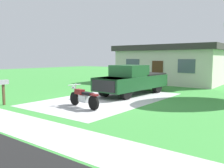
{
  "coord_description": "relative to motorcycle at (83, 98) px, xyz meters",
  "views": [
    {
      "loc": [
        8.31,
        -10.62,
        2.34
      ],
      "look_at": [
        0.37,
        -0.13,
        0.9
      ],
      "focal_mm": 38.18,
      "sensor_mm": 36.0,
      "label": 1
    }
  ],
  "objects": [
    {
      "name": "driveway_pad",
      "position": [
        -0.5,
        2.56,
        -0.47
      ],
      "size": [
        5.2,
        9.0,
        0.01
      ],
      "primitive_type": "cube",
      "color": "#B6B6B6",
      "rests_on": "ground"
    },
    {
      "name": "neighbor_house",
      "position": [
        -1.43,
        13.14,
        1.32
      ],
      "size": [
        9.6,
        5.6,
        3.5
      ],
      "color": "beige",
      "rests_on": "ground"
    },
    {
      "name": "ground_plane",
      "position": [
        -0.5,
        2.56,
        -0.47
      ],
      "size": [
        80.0,
        80.0,
        0.0
      ],
      "primitive_type": "plane",
      "color": "#3C903C"
    },
    {
      "name": "pickup_truck",
      "position": [
        -0.3,
        4.91,
        0.48
      ],
      "size": [
        2.31,
        5.72,
        1.9
      ],
      "color": "black",
      "rests_on": "ground"
    },
    {
      "name": "motorcycle",
      "position": [
        0.0,
        0.0,
        0.0
      ],
      "size": [
        2.19,
        0.79,
        1.09
      ],
      "color": "black",
      "rests_on": "ground"
    },
    {
      "name": "mailbox",
      "position": [
        -3.6,
        -1.97,
        0.51
      ],
      "size": [
        0.26,
        0.48,
        1.26
      ],
      "color": "#4C3823",
      "rests_on": "ground"
    },
    {
      "name": "sidewalk_strip",
      "position": [
        -0.5,
        -3.44,
        -0.47
      ],
      "size": [
        36.0,
        1.8,
        0.01
      ],
      "primitive_type": "cube",
      "color": "beige",
      "rests_on": "ground"
    }
  ]
}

